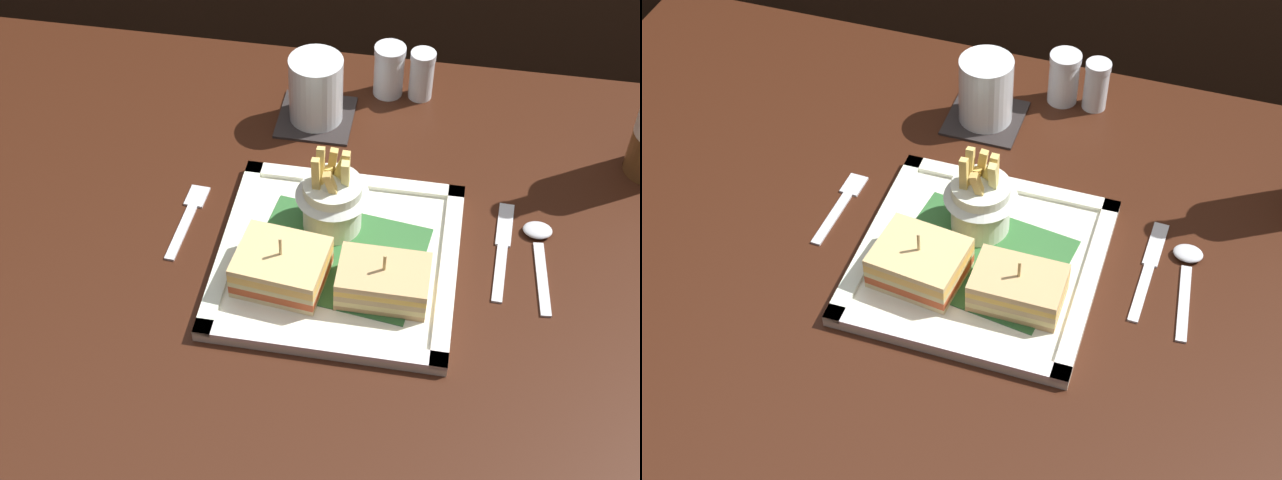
{
  "view_description": "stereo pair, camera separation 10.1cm",
  "coord_description": "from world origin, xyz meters",
  "views": [
    {
      "loc": [
        0.14,
        -0.7,
        1.56
      ],
      "look_at": [
        0.02,
        0.0,
        0.78
      ],
      "focal_mm": 52.22,
      "sensor_mm": 36.0,
      "label": 1
    },
    {
      "loc": [
        0.24,
        -0.67,
        1.56
      ],
      "look_at": [
        0.02,
        0.0,
        0.78
      ],
      "focal_mm": 52.22,
      "sensor_mm": 36.0,
      "label": 2
    }
  ],
  "objects": [
    {
      "name": "water_glass",
      "position": [
        -0.03,
        0.26,
        0.79
      ],
      "size": [
        0.07,
        0.07,
        0.09
      ],
      "color": "silver",
      "rests_on": "dining_table"
    },
    {
      "name": "knife",
      "position": [
        0.23,
        0.07,
        0.74
      ],
      "size": [
        0.02,
        0.16,
        0.0
      ],
      "color": "silver",
      "rests_on": "dining_table"
    },
    {
      "name": "pepper_shaker",
      "position": [
        0.1,
        0.33,
        0.77
      ],
      "size": [
        0.03,
        0.03,
        0.07
      ],
      "color": "silver",
      "rests_on": "dining_table"
    },
    {
      "name": "square_plate",
      "position": [
        0.04,
        0.01,
        0.75
      ],
      "size": [
        0.27,
        0.27,
        0.02
      ],
      "color": "white",
      "rests_on": "dining_table"
    },
    {
      "name": "sandwich_half_left",
      "position": [
        -0.02,
        -0.04,
        0.77
      ],
      "size": [
        0.11,
        0.09,
        0.07
      ],
      "color": "#DFC087",
      "rests_on": "square_plate"
    },
    {
      "name": "salt_shaker",
      "position": [
        0.06,
        0.33,
        0.78
      ],
      "size": [
        0.04,
        0.04,
        0.08
      ],
      "color": "silver",
      "rests_on": "dining_table"
    },
    {
      "name": "sandwich_half_right",
      "position": [
        0.1,
        -0.04,
        0.77
      ],
      "size": [
        0.1,
        0.07,
        0.06
      ],
      "color": "tan",
      "rests_on": "square_plate"
    },
    {
      "name": "spoon",
      "position": [
        0.27,
        0.07,
        0.75
      ],
      "size": [
        0.04,
        0.14,
        0.01
      ],
      "color": "silver",
      "rests_on": "dining_table"
    },
    {
      "name": "fork",
      "position": [
        -0.15,
        0.05,
        0.74
      ],
      "size": [
        0.03,
        0.13,
        0.0
      ],
      "color": "silver",
      "rests_on": "dining_table"
    },
    {
      "name": "drink_coaster",
      "position": [
        -0.03,
        0.26,
        0.74
      ],
      "size": [
        0.1,
        0.1,
        0.0
      ],
      "primitive_type": "cube",
      "color": "#292323",
      "rests_on": "dining_table"
    },
    {
      "name": "fries_cup",
      "position": [
        0.03,
        0.06,
        0.8
      ],
      "size": [
        0.09,
        0.09,
        0.12
      ],
      "color": "silver",
      "rests_on": "square_plate"
    },
    {
      "name": "dining_table",
      "position": [
        0.0,
        0.0,
        0.59
      ],
      "size": [
        1.19,
        0.83,
        0.74
      ],
      "color": "#37190D",
      "rests_on": "ground_plane"
    }
  ]
}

